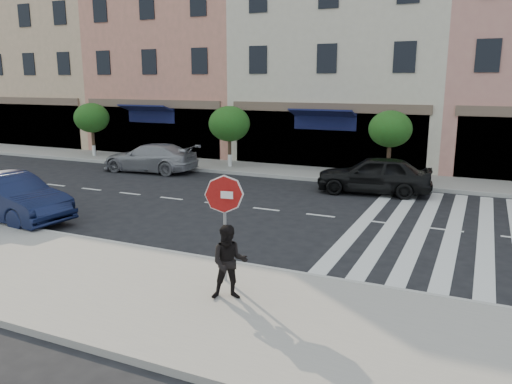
{
  "coord_description": "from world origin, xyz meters",
  "views": [
    {
      "loc": [
        6.8,
        -11.69,
        4.45
      ],
      "look_at": [
        1.11,
        0.71,
        1.4
      ],
      "focal_mm": 35.0,
      "sensor_mm": 36.0,
      "label": 1
    }
  ],
  "objects_px": {
    "walker": "(229,262)",
    "car_far_left": "(150,158)",
    "car_near_mid": "(9,197)",
    "stop_sign": "(224,204)",
    "car_far_mid": "(374,175)"
  },
  "relations": [
    {
      "from": "car_near_mid",
      "to": "car_far_left",
      "type": "xyz_separation_m",
      "value": [
        -1.27,
        9.24,
        -0.06
      ]
    },
    {
      "from": "walker",
      "to": "car_far_left",
      "type": "xyz_separation_m",
      "value": [
        -10.67,
        11.86,
        -0.21
      ]
    },
    {
      "from": "car_near_mid",
      "to": "stop_sign",
      "type": "bearing_deg",
      "value": -95.26
    },
    {
      "from": "car_far_left",
      "to": "car_far_mid",
      "type": "bearing_deg",
      "value": 83.85
    },
    {
      "from": "walker",
      "to": "car_far_left",
      "type": "height_order",
      "value": "walker"
    },
    {
      "from": "walker",
      "to": "car_far_left",
      "type": "relative_size",
      "value": 0.32
    },
    {
      "from": "walker",
      "to": "car_near_mid",
      "type": "xyz_separation_m",
      "value": [
        -9.4,
        2.62,
        -0.15
      ]
    },
    {
      "from": "walker",
      "to": "car_far_left",
      "type": "bearing_deg",
      "value": 104.77
    },
    {
      "from": "car_near_mid",
      "to": "car_far_mid",
      "type": "xyz_separation_m",
      "value": [
        9.89,
        8.93,
        0.0
      ]
    },
    {
      "from": "walker",
      "to": "car_far_mid",
      "type": "height_order",
      "value": "walker"
    },
    {
      "from": "walker",
      "to": "car_far_mid",
      "type": "relative_size",
      "value": 0.34
    },
    {
      "from": "car_far_left",
      "to": "car_far_mid",
      "type": "height_order",
      "value": "car_far_mid"
    },
    {
      "from": "car_near_mid",
      "to": "car_far_mid",
      "type": "bearing_deg",
      "value": -41.42
    },
    {
      "from": "walker",
      "to": "car_near_mid",
      "type": "height_order",
      "value": "walker"
    },
    {
      "from": "walker",
      "to": "car_near_mid",
      "type": "relative_size",
      "value": 0.33
    }
  ]
}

